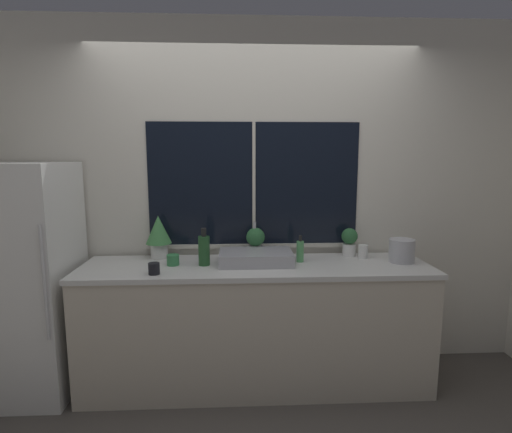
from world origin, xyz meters
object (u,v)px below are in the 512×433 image
object	(u,v)px
bottle_tall	(204,250)
mug_white	(363,252)
kettle	(402,250)
potted_plant_center	(256,242)
potted_plant_left	(159,233)
potted_plant_right	(349,241)
soap_bottle	(300,251)
sink	(256,257)
refrigerator	(27,280)
mug_green	(173,260)
mug_black	(154,269)

from	to	relation	value
bottle_tall	mug_white	world-z (taller)	bottle_tall
kettle	potted_plant_center	bearing A→B (deg)	169.13
potted_plant_left	mug_white	distance (m)	1.56
potted_plant_right	kettle	xyz separation A→B (m)	(0.33, -0.20, -0.03)
soap_bottle	mug_white	distance (m)	0.50
potted_plant_left	kettle	distance (m)	1.81
sink	potted_plant_left	distance (m)	0.77
sink	potted_plant_left	bearing A→B (deg)	165.24
refrigerator	mug_green	xyz separation A→B (m)	(1.01, 0.03, 0.13)
bottle_tall	mug_black	distance (m)	0.38
refrigerator	bottle_tall	bearing A→B (deg)	0.81
mug_white	kettle	size ratio (longest dim) A/B	0.55
potted_plant_left	soap_bottle	xyz separation A→B (m)	(1.06, -0.17, -0.11)
potted_plant_center	potted_plant_right	xyz separation A→B (m)	(0.73, 0.00, -0.00)
potted_plant_right	kettle	size ratio (longest dim) A/B	1.15
refrigerator	potted_plant_left	xyz separation A→B (m)	(0.87, 0.24, 0.28)
mug_white	mug_green	xyz separation A→B (m)	(-1.41, -0.12, -0.01)
soap_bottle	mug_black	size ratio (longest dim) A/B	2.59
potted_plant_right	bottle_tall	size ratio (longest dim) A/B	0.81
potted_plant_right	mug_white	world-z (taller)	potted_plant_right
mug_black	mug_green	size ratio (longest dim) A/B	0.87
bottle_tall	potted_plant_center	bearing A→B (deg)	30.32
potted_plant_center	kettle	bearing A→B (deg)	-10.87
potted_plant_center	mug_white	xyz separation A→B (m)	(0.81, -0.09, -0.07)
refrigerator	mug_black	distance (m)	0.95
potted_plant_left	potted_plant_right	size ratio (longest dim) A/B	1.51
sink	mug_green	size ratio (longest dim) A/B	6.00
refrigerator	mug_green	bearing A→B (deg)	1.47
mug_white	mug_green	distance (m)	1.42
sink	mug_green	distance (m)	0.59
potted_plant_center	potted_plant_right	bearing A→B (deg)	0.00
potted_plant_center	soap_bottle	distance (m)	0.36
mug_green	kettle	xyz separation A→B (m)	(1.66, 0.01, 0.05)
refrigerator	potted_plant_left	bearing A→B (deg)	15.24
soap_bottle	mug_green	distance (m)	0.92
mug_white	potted_plant_left	bearing A→B (deg)	176.75
potted_plant_center	bottle_tall	xyz separation A→B (m)	(-0.38, -0.22, -0.01)
soap_bottle	bottle_tall	xyz separation A→B (m)	(-0.70, -0.06, 0.03)
mug_black	mug_white	bearing A→B (deg)	12.79
sink	mug_black	xyz separation A→B (m)	(-0.68, -0.24, -0.01)
bottle_tall	refrigerator	bearing A→B (deg)	-179.19
potted_plant_left	potted_plant_center	bearing A→B (deg)	0.00
potted_plant_center	mug_white	distance (m)	0.82
refrigerator	mug_white	bearing A→B (deg)	3.54
potted_plant_left	mug_black	distance (m)	0.46
potted_plant_right	mug_white	distance (m)	0.14
sink	mug_green	bearing A→B (deg)	-178.06
soap_bottle	mug_white	xyz separation A→B (m)	(0.49, 0.08, -0.03)
potted_plant_left	kettle	size ratio (longest dim) A/B	1.73
sink	potted_plant_right	xyz separation A→B (m)	(0.74, 0.19, 0.07)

